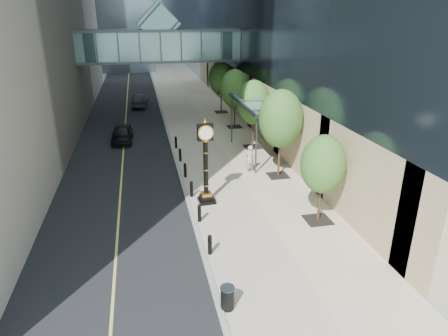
{
  "coord_description": "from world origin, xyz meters",
  "views": [
    {
      "loc": [
        -5.37,
        -14.69,
        10.54
      ],
      "look_at": [
        -1.2,
        4.92,
        2.75
      ],
      "focal_mm": 32.0,
      "sensor_mm": 36.0,
      "label": 1
    }
  ],
  "objects_px": {
    "street_clock": "(206,168)",
    "car_near": "(122,134)",
    "trash_bin": "(227,298)",
    "car_far": "(140,101)",
    "pedestrian": "(250,159)"
  },
  "relations": [
    {
      "from": "pedestrian",
      "to": "car_far",
      "type": "xyz_separation_m",
      "value": [
        -7.24,
        23.26,
        -0.27
      ]
    },
    {
      "from": "trash_bin",
      "to": "car_near",
      "type": "bearing_deg",
      "value": 101.0
    },
    {
      "from": "car_near",
      "to": "pedestrian",
      "type": "bearing_deg",
      "value": -44.0
    },
    {
      "from": "street_clock",
      "to": "car_far",
      "type": "height_order",
      "value": "street_clock"
    },
    {
      "from": "trash_bin",
      "to": "car_far",
      "type": "relative_size",
      "value": 0.2
    },
    {
      "from": "street_clock",
      "to": "pedestrian",
      "type": "relative_size",
      "value": 2.56
    },
    {
      "from": "trash_bin",
      "to": "car_near",
      "type": "xyz_separation_m",
      "value": [
        -4.41,
        22.69,
        0.24
      ]
    },
    {
      "from": "street_clock",
      "to": "car_far",
      "type": "bearing_deg",
      "value": 93.41
    },
    {
      "from": "trash_bin",
      "to": "car_far",
      "type": "height_order",
      "value": "car_far"
    },
    {
      "from": "street_clock",
      "to": "pedestrian",
      "type": "xyz_separation_m",
      "value": [
        3.8,
        4.18,
        -1.19
      ]
    },
    {
      "from": "street_clock",
      "to": "car_near",
      "type": "xyz_separation_m",
      "value": [
        -5.16,
        13.49,
        -1.47
      ]
    },
    {
      "from": "car_near",
      "to": "car_far",
      "type": "bearing_deg",
      "value": 85.04
    },
    {
      "from": "street_clock",
      "to": "car_near",
      "type": "relative_size",
      "value": 1.16
    },
    {
      "from": "trash_bin",
      "to": "car_far",
      "type": "distance_m",
      "value": 36.74
    },
    {
      "from": "car_near",
      "to": "car_far",
      "type": "distance_m",
      "value": 14.06
    }
  ]
}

